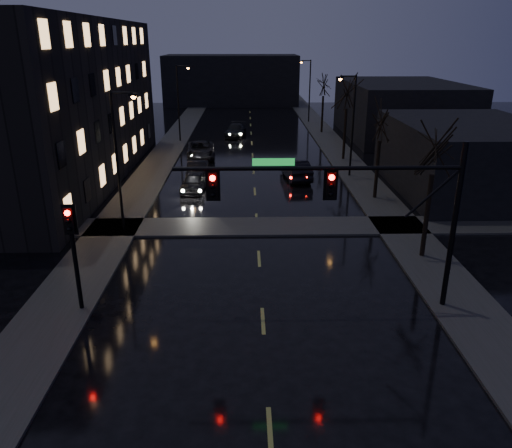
{
  "coord_description": "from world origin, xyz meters",
  "views": [
    {
      "loc": [
        -0.63,
        -9.33,
        10.62
      ],
      "look_at": [
        -0.23,
        10.52,
        3.2
      ],
      "focal_mm": 35.0,
      "sensor_mm": 36.0,
      "label": 1
    }
  ],
  "objects_px": {
    "oncoming_car_a": "(194,182)",
    "oncoming_car_b": "(197,171)",
    "lead_car": "(296,169)",
    "oncoming_car_c": "(201,150)",
    "oncoming_car_d": "(236,130)"
  },
  "relations": [
    {
      "from": "oncoming_car_c",
      "to": "lead_car",
      "type": "relative_size",
      "value": 1.14
    },
    {
      "from": "oncoming_car_b",
      "to": "lead_car",
      "type": "relative_size",
      "value": 0.9
    },
    {
      "from": "oncoming_car_b",
      "to": "lead_car",
      "type": "height_order",
      "value": "lead_car"
    },
    {
      "from": "oncoming_car_c",
      "to": "oncoming_car_d",
      "type": "xyz_separation_m",
      "value": [
        3.09,
        10.82,
        -0.04
      ]
    },
    {
      "from": "lead_car",
      "to": "oncoming_car_b",
      "type": "bearing_deg",
      "value": -7.18
    },
    {
      "from": "oncoming_car_a",
      "to": "oncoming_car_b",
      "type": "height_order",
      "value": "oncoming_car_b"
    },
    {
      "from": "lead_car",
      "to": "oncoming_car_c",
      "type": "bearing_deg",
      "value": -50.8
    },
    {
      "from": "oncoming_car_a",
      "to": "oncoming_car_b",
      "type": "relative_size",
      "value": 0.93
    },
    {
      "from": "oncoming_car_b",
      "to": "lead_car",
      "type": "distance_m",
      "value": 7.89
    },
    {
      "from": "oncoming_car_a",
      "to": "lead_car",
      "type": "xyz_separation_m",
      "value": [
        7.81,
        3.15,
        0.1
      ]
    },
    {
      "from": "oncoming_car_a",
      "to": "lead_car",
      "type": "distance_m",
      "value": 8.42
    },
    {
      "from": "oncoming_car_a",
      "to": "lead_car",
      "type": "height_order",
      "value": "lead_car"
    },
    {
      "from": "oncoming_car_a",
      "to": "oncoming_car_b",
      "type": "xyz_separation_m",
      "value": [
        -0.08,
        3.1,
        0.03
      ]
    },
    {
      "from": "oncoming_car_b",
      "to": "oncoming_car_d",
      "type": "distance_m",
      "value": 18.82
    },
    {
      "from": "oncoming_car_d",
      "to": "oncoming_car_c",
      "type": "bearing_deg",
      "value": -98.6
    }
  ]
}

